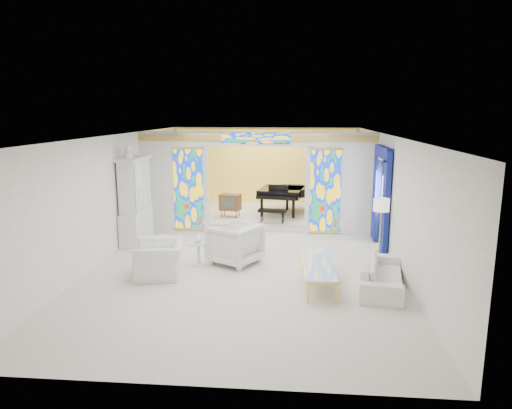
# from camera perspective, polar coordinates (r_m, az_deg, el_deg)

# --- Properties ---
(floor) EXTENTS (12.00, 12.00, 0.00)m
(floor) POSITION_cam_1_polar(r_m,az_deg,el_deg) (11.94, -0.77, -5.89)
(floor) COLOR silver
(floor) RESTS_ON ground
(ceiling) EXTENTS (7.00, 12.00, 0.02)m
(ceiling) POSITION_cam_1_polar(r_m,az_deg,el_deg) (11.41, -0.81, 8.64)
(ceiling) COLOR white
(ceiling) RESTS_ON wall_back
(wall_back) EXTENTS (7.00, 0.02, 3.00)m
(wall_back) POSITION_cam_1_polar(r_m,az_deg,el_deg) (17.50, 1.16, 4.69)
(wall_back) COLOR white
(wall_back) RESTS_ON floor
(wall_front) EXTENTS (7.00, 0.02, 3.00)m
(wall_front) POSITION_cam_1_polar(r_m,az_deg,el_deg) (5.84, -6.70, -9.28)
(wall_front) COLOR white
(wall_front) RESTS_ON floor
(wall_left) EXTENTS (0.02, 12.00, 3.00)m
(wall_left) POSITION_cam_1_polar(r_m,az_deg,el_deg) (12.43, -17.07, 1.40)
(wall_left) COLOR white
(wall_left) RESTS_ON floor
(wall_right) EXTENTS (0.02, 12.00, 3.00)m
(wall_right) POSITION_cam_1_polar(r_m,az_deg,el_deg) (11.77, 16.43, 0.90)
(wall_right) COLOR white
(wall_right) RESTS_ON floor
(partition_wall) EXTENTS (7.00, 0.22, 3.00)m
(partition_wall) POSITION_cam_1_polar(r_m,az_deg,el_deg) (13.52, 0.05, 3.35)
(partition_wall) COLOR white
(partition_wall) RESTS_ON floor
(stained_glass_left) EXTENTS (0.90, 0.04, 2.40)m
(stained_glass_left) POSITION_cam_1_polar(r_m,az_deg,el_deg) (13.79, -8.43, 1.90)
(stained_glass_left) COLOR gold
(stained_glass_left) RESTS_ON partition_wall
(stained_glass_right) EXTENTS (0.90, 0.04, 2.40)m
(stained_glass_right) POSITION_cam_1_polar(r_m,az_deg,el_deg) (13.46, 8.66, 1.65)
(stained_glass_right) COLOR gold
(stained_glass_right) RESTS_ON partition_wall
(stained_glass_transom) EXTENTS (2.00, 0.04, 0.34)m
(stained_glass_transom) POSITION_cam_1_polar(r_m,az_deg,el_deg) (13.30, 0.01, 8.27)
(stained_glass_transom) COLOR gold
(stained_glass_transom) RESTS_ON partition_wall
(alcove_platform) EXTENTS (6.80, 3.80, 0.18)m
(alcove_platform) POSITION_cam_1_polar(r_m,az_deg,el_deg) (15.87, 0.69, -1.18)
(alcove_platform) COLOR silver
(alcove_platform) RESTS_ON floor
(gold_curtain_back) EXTENTS (6.70, 0.10, 2.90)m
(gold_curtain_back) POSITION_cam_1_polar(r_m,az_deg,el_deg) (17.38, 1.14, 4.65)
(gold_curtain_back) COLOR #FBD557
(gold_curtain_back) RESTS_ON wall_back
(chandelier) EXTENTS (0.48, 0.48, 0.30)m
(chandelier) POSITION_cam_1_polar(r_m,az_deg,el_deg) (15.41, 1.44, 7.69)
(chandelier) COLOR #DFBD4E
(chandelier) RESTS_ON ceiling
(blue_drapes) EXTENTS (0.14, 1.85, 2.65)m
(blue_drapes) POSITION_cam_1_polar(r_m,az_deg,el_deg) (12.42, 15.37, 1.85)
(blue_drapes) COLOR navy
(blue_drapes) RESTS_ON wall_right
(china_cabinet) EXTENTS (0.56, 1.46, 2.72)m
(china_cabinet) POSITION_cam_1_polar(r_m,az_deg,el_deg) (12.93, -14.84, 0.41)
(china_cabinet) COLOR silver
(china_cabinet) RESTS_ON floor
(armchair_left) EXTENTS (1.25, 1.36, 0.76)m
(armchair_left) POSITION_cam_1_polar(r_m,az_deg,el_deg) (10.36, -11.96, -6.66)
(armchair_left) COLOR white
(armchair_left) RESTS_ON floor
(armchair_right) EXTENTS (1.44, 1.43, 0.97)m
(armchair_right) POSITION_cam_1_polar(r_m,az_deg,el_deg) (10.91, -2.67, -4.91)
(armchair_right) COLOR silver
(armchair_right) RESTS_ON floor
(sofa) EXTENTS (1.17, 2.19, 0.61)m
(sofa) POSITION_cam_1_polar(r_m,az_deg,el_deg) (9.82, 15.44, -8.35)
(sofa) COLOR white
(sofa) RESTS_ON floor
(side_table) EXTENTS (0.59, 0.59, 0.55)m
(side_table) POSITION_cam_1_polar(r_m,az_deg,el_deg) (10.92, -7.20, -5.67)
(side_table) COLOR silver
(side_table) RESTS_ON floor
(vase) EXTENTS (0.20, 0.20, 0.19)m
(vase) POSITION_cam_1_polar(r_m,az_deg,el_deg) (10.84, -7.24, -4.22)
(vase) COLOR silver
(vase) RESTS_ON side_table
(coffee_table) EXTENTS (0.71, 2.10, 0.47)m
(coffee_table) POSITION_cam_1_polar(r_m,az_deg,el_deg) (9.68, 7.80, -7.55)
(coffee_table) COLOR white
(coffee_table) RESTS_ON floor
(floor_lamp) EXTENTS (0.44, 0.44, 1.55)m
(floor_lamp) POSITION_cam_1_polar(r_m,az_deg,el_deg) (11.26, 15.38, -0.42)
(floor_lamp) COLOR #DFBD4E
(floor_lamp) RESTS_ON floor
(grand_piano) EXTENTS (1.94, 2.73, 1.06)m
(grand_piano) POSITION_cam_1_polar(r_m,az_deg,el_deg) (15.53, 3.73, 1.55)
(grand_piano) COLOR black
(grand_piano) RESTS_ON alcove_platform
(tv_console) EXTENTS (0.72, 0.54, 0.76)m
(tv_console) POSITION_cam_1_polar(r_m,az_deg,el_deg) (14.95, -3.24, 0.30)
(tv_console) COLOR brown
(tv_console) RESTS_ON alcove_platform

